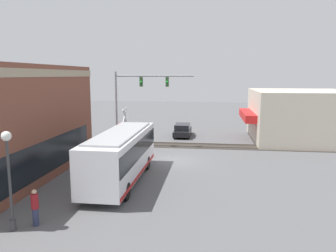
% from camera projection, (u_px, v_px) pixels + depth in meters
% --- Properties ---
extents(ground_plane, '(120.00, 120.00, 0.00)m').
position_uv_depth(ground_plane, '(173.00, 161.00, 26.74)').
color(ground_plane, '#565659').
extents(shop_building, '(10.73, 11.04, 5.33)m').
position_uv_depth(shop_building, '(300.00, 116.00, 34.92)').
color(shop_building, beige).
rests_on(shop_building, ground).
extents(city_bus, '(10.05, 2.59, 3.32)m').
position_uv_depth(city_bus, '(121.00, 154.00, 21.40)').
color(city_bus, silver).
rests_on(city_bus, ground).
extents(traffic_signal_gantry, '(0.42, 7.52, 7.26)m').
position_uv_depth(traffic_signal_gantry, '(137.00, 93.00, 31.00)').
color(traffic_signal_gantry, gray).
rests_on(traffic_signal_gantry, ground).
extents(crossing_signal, '(1.41, 1.18, 3.81)m').
position_uv_depth(crossing_signal, '(125.00, 124.00, 31.39)').
color(crossing_signal, gray).
rests_on(crossing_signal, ground).
extents(streetlamp, '(0.44, 0.44, 4.55)m').
position_uv_depth(streetlamp, '(9.00, 172.00, 14.37)').
color(streetlamp, '#38383A').
rests_on(streetlamp, ground).
extents(rail_track_near, '(2.60, 60.00, 0.15)m').
position_uv_depth(rail_track_near, '(180.00, 145.00, 32.61)').
color(rail_track_near, '#332D28').
rests_on(rail_track_near, ground).
extents(parked_car_black, '(4.75, 1.82, 1.45)m').
position_uv_depth(parked_car_black, '(183.00, 130.00, 37.40)').
color(parked_car_black, black).
rests_on(parked_car_black, ground).
extents(pedestrian_by_lamp, '(0.34, 0.34, 1.75)m').
position_uv_depth(pedestrian_by_lamp, '(35.00, 207.00, 15.12)').
color(pedestrian_by_lamp, '#2D3351').
rests_on(pedestrian_by_lamp, ground).
extents(pedestrian_at_crossing, '(0.34, 0.34, 1.78)m').
position_uv_depth(pedestrian_at_crossing, '(127.00, 138.00, 31.78)').
color(pedestrian_at_crossing, black).
rests_on(pedestrian_at_crossing, ground).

